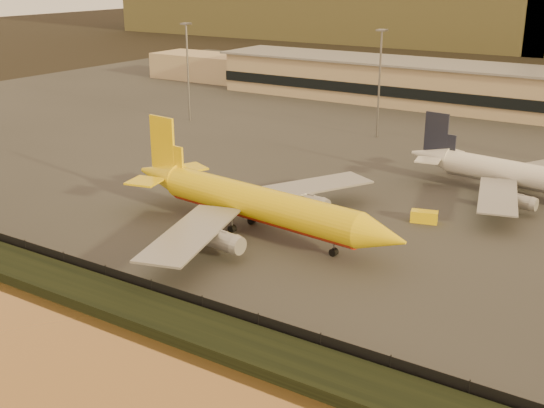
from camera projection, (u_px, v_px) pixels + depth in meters
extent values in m
plane|color=black|center=(204.00, 259.00, 96.56)|extent=(900.00, 900.00, 0.00)
cube|color=black|center=(117.00, 302.00, 82.85)|extent=(320.00, 7.00, 1.40)
cube|color=#2D2D2D|center=(438.00, 131.00, 171.89)|extent=(320.00, 220.00, 0.20)
cube|color=black|center=(140.00, 285.00, 85.82)|extent=(300.00, 0.05, 2.20)
cube|color=tan|center=(476.00, 89.00, 193.67)|extent=(160.00, 22.00, 12.00)
cube|color=black|center=(463.00, 99.00, 185.12)|extent=(160.00, 0.60, 3.00)
cube|color=gray|center=(478.00, 67.00, 191.60)|extent=(164.00, 24.00, 0.60)
cube|color=tan|center=(218.00, 68.00, 245.98)|extent=(50.00, 18.00, 9.00)
cylinder|color=slate|center=(188.00, 74.00, 178.62)|extent=(0.50, 0.50, 25.00)
cube|color=slate|center=(186.00, 24.00, 174.44)|extent=(2.20, 2.20, 0.40)
cylinder|color=slate|center=(379.00, 85.00, 160.95)|extent=(0.50, 0.50, 25.00)
cube|color=slate|center=(382.00, 30.00, 156.77)|extent=(2.20, 2.20, 0.40)
cylinder|color=yellow|center=(260.00, 203.00, 103.75)|extent=(36.16, 9.00, 5.17)
cylinder|color=#B2200A|center=(260.00, 209.00, 104.05)|extent=(35.05, 7.76, 4.04)
cone|color=yellow|center=(383.00, 237.00, 91.03)|extent=(7.48, 5.89, 5.17)
cone|color=yellow|center=(160.00, 174.00, 116.93)|extent=(9.46, 6.11, 5.17)
cube|color=yellow|center=(162.00, 143.00, 114.46)|extent=(5.48, 1.00, 9.05)
cube|color=yellow|center=(190.00, 168.00, 119.41)|extent=(6.55, 6.52, 0.31)
cube|color=yellow|center=(145.00, 181.00, 111.82)|extent=(5.88, 5.83, 0.31)
cube|color=gray|center=(308.00, 186.00, 114.74)|extent=(16.71, 23.02, 0.31)
cylinder|color=gray|center=(308.00, 203.00, 111.27)|extent=(6.24, 3.47, 2.85)
cube|color=gray|center=(191.00, 233.00, 94.53)|extent=(12.80, 23.43, 0.31)
cylinder|color=gray|center=(221.00, 240.00, 95.98)|extent=(6.24, 3.47, 2.85)
cylinder|color=black|center=(334.00, 252.00, 97.05)|extent=(1.23, 1.02, 1.14)
cylinder|color=slate|center=(334.00, 248.00, 96.85)|extent=(0.20, 0.20, 2.33)
cylinder|color=black|center=(232.00, 229.00, 105.69)|extent=(1.23, 1.02, 1.14)
cylinder|color=slate|center=(232.00, 225.00, 105.49)|extent=(0.20, 0.20, 2.33)
cylinder|color=black|center=(252.00, 221.00, 109.11)|extent=(1.23, 1.02, 1.14)
cylinder|color=slate|center=(252.00, 217.00, 108.91)|extent=(0.20, 0.20, 2.33)
cylinder|color=silver|center=(531.00, 176.00, 119.94)|extent=(31.56, 8.24, 4.34)
cylinder|color=gray|center=(530.00, 180.00, 120.19)|extent=(30.57, 7.18, 3.39)
cone|color=silver|center=(430.00, 156.00, 131.70)|extent=(8.30, 5.29, 4.34)
cube|color=#1A1D2F|center=(436.00, 132.00, 129.60)|extent=(4.78, 0.95, 7.60)
cube|color=silver|center=(449.00, 151.00, 133.68)|extent=(5.69, 5.58, 0.26)
cube|color=silver|center=(428.00, 160.00, 127.40)|extent=(5.04, 4.86, 0.26)
cube|color=gray|center=(498.00, 196.00, 112.09)|extent=(10.86, 20.44, 0.26)
cylinder|color=gray|center=(517.00, 201.00, 113.28)|extent=(5.47, 3.02, 2.39)
cylinder|color=black|center=(506.00, 195.00, 121.71)|extent=(1.04, 0.87, 0.96)
cylinder|color=slate|center=(506.00, 192.00, 121.54)|extent=(0.23, 0.23, 1.95)
cylinder|color=black|center=(514.00, 190.00, 124.53)|extent=(1.04, 0.87, 0.96)
cylinder|color=slate|center=(515.00, 187.00, 124.36)|extent=(0.23, 0.23, 1.95)
cube|color=yellow|center=(424.00, 217.00, 109.68)|extent=(4.59, 2.97, 1.91)
cube|color=silver|center=(180.00, 171.00, 134.97)|extent=(3.90, 2.63, 1.61)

